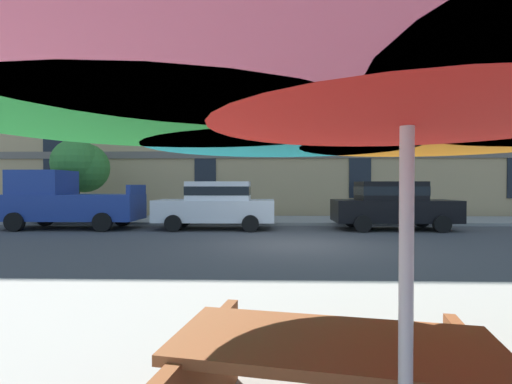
{
  "coord_description": "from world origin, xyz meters",
  "views": [
    {
      "loc": [
        -0.78,
        -10.61,
        1.63
      ],
      "look_at": [
        -1.17,
        3.2,
        1.4
      ],
      "focal_mm": 26.97,
      "sensor_mm": 36.0,
      "label": 1
    }
  ],
  "objects_px": {
    "street_tree_left": "(81,166)",
    "patio_umbrella": "(407,79)",
    "pickup_blue": "(66,202)",
    "sedan_black": "(392,204)",
    "sedan_white": "(216,204)"
  },
  "relations": [
    {
      "from": "pickup_blue",
      "to": "street_tree_left",
      "type": "xyz_separation_m",
      "value": [
        -0.82,
        2.85,
        1.51
      ]
    },
    {
      "from": "sedan_white",
      "to": "patio_umbrella",
      "type": "distance_m",
      "value": 12.99
    },
    {
      "from": "sedan_black",
      "to": "sedan_white",
      "type": "bearing_deg",
      "value": 180.0
    },
    {
      "from": "pickup_blue",
      "to": "patio_umbrella",
      "type": "relative_size",
      "value": 1.37
    },
    {
      "from": "street_tree_left",
      "to": "patio_umbrella",
      "type": "xyz_separation_m",
      "value": [
        9.02,
        -15.55,
        -0.46
      ]
    },
    {
      "from": "sedan_black",
      "to": "patio_umbrella",
      "type": "relative_size",
      "value": 1.18
    },
    {
      "from": "sedan_white",
      "to": "sedan_black",
      "type": "xyz_separation_m",
      "value": [
        6.53,
        0.0,
        0.0
      ]
    },
    {
      "from": "sedan_white",
      "to": "street_tree_left",
      "type": "distance_m",
      "value": 7.32
    },
    {
      "from": "sedan_white",
      "to": "sedan_black",
      "type": "height_order",
      "value": "same"
    },
    {
      "from": "pickup_blue",
      "to": "sedan_black",
      "type": "bearing_deg",
      "value": -0.0
    },
    {
      "from": "sedan_white",
      "to": "sedan_black",
      "type": "bearing_deg",
      "value": 0.0
    },
    {
      "from": "sedan_black",
      "to": "street_tree_left",
      "type": "distance_m",
      "value": 13.48
    },
    {
      "from": "sedan_black",
      "to": "street_tree_left",
      "type": "height_order",
      "value": "street_tree_left"
    },
    {
      "from": "sedan_white",
      "to": "patio_umbrella",
      "type": "xyz_separation_m",
      "value": [
        2.47,
        -12.7,
        1.12
      ]
    },
    {
      "from": "pickup_blue",
      "to": "street_tree_left",
      "type": "bearing_deg",
      "value": 106.06
    }
  ]
}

